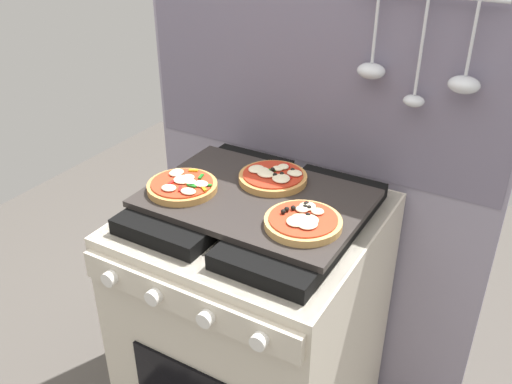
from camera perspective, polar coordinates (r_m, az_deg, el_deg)
The scene contains 6 objects.
kitchen_backsplash at distance 1.72m, azimuth 5.69°, elevation 0.69°, with size 1.10×0.09×1.55m.
stove at distance 1.68m, azimuth -0.03°, elevation -14.33°, with size 0.60×0.64×0.90m.
baking_tray at distance 1.40m, azimuth -0.00°, elevation -0.64°, with size 0.54×0.38×0.02m, color #2D2826.
pizza_left at distance 1.43m, azimuth -7.50°, elevation 0.67°, with size 0.18×0.18×0.03m.
pizza_right at distance 1.28m, azimuth 4.84°, elevation -2.97°, with size 0.18×0.18×0.03m.
pizza_center at distance 1.46m, azimuth 1.70°, elevation 1.57°, with size 0.18×0.18×0.03m.
Camera 1 is at (0.61, -1.05, 1.61)m, focal length 39.24 mm.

